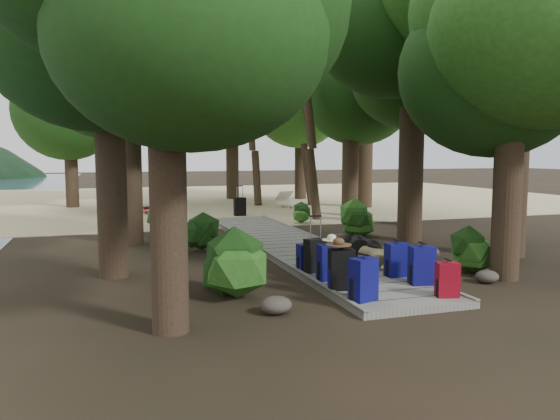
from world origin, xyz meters
name	(u,v)px	position (x,y,z in m)	size (l,w,h in m)	color
ground	(306,255)	(0.00, 0.00, 0.00)	(120.00, 120.00, 0.00)	#2E2217
sand_beach	(197,200)	(0.00, 16.00, 0.01)	(40.00, 22.00, 0.02)	#C8BC87
boardwalk	(292,246)	(0.00, 1.00, 0.06)	(2.00, 12.00, 0.12)	gray
backpack_left_a	(363,277)	(-0.71, -4.40, 0.49)	(0.40, 0.28, 0.74)	navy
backpack_left_b	(341,267)	(-0.74, -3.64, 0.50)	(0.41, 0.29, 0.76)	black
backpack_left_c	(329,260)	(-0.68, -2.95, 0.48)	(0.39, 0.28, 0.72)	navy
backpack_left_d	(307,255)	(-0.73, -1.98, 0.40)	(0.36, 0.26, 0.56)	navy
backpack_right_a	(447,278)	(0.67, -4.60, 0.43)	(0.34, 0.24, 0.61)	maroon
backpack_right_b	(422,263)	(0.74, -3.75, 0.49)	(0.41, 0.29, 0.74)	navy
backpack_right_c	(397,258)	(0.65, -3.07, 0.46)	(0.40, 0.29, 0.69)	navy
backpack_right_d	(397,258)	(0.76, -2.88, 0.42)	(0.39, 0.28, 0.60)	#2F3719
duffel_right_khaki	(373,257)	(0.69, -2.06, 0.30)	(0.37, 0.55, 0.37)	brown
duffel_right_black	(359,248)	(0.75, -1.27, 0.35)	(0.46, 0.74, 0.46)	black
suitcase_on_boardwalk	(315,255)	(-0.67, -2.26, 0.44)	(0.42, 0.23, 0.65)	black
lone_suitcase_on_sand	(240,207)	(0.41, 8.27, 0.37)	(0.44, 0.25, 0.70)	black
hat_brown	(339,241)	(-0.80, -3.64, 0.94)	(0.44, 0.44, 0.13)	#51351E
hat_white	(332,237)	(-0.62, -2.94, 0.90)	(0.36, 0.36, 0.12)	silver
kayak	(147,209)	(-2.89, 10.35, 0.18)	(0.69, 3.16, 0.32)	#A60E14
sun_lounger	(290,200)	(3.23, 10.64, 0.36)	(0.68, 2.10, 0.68)	silver
tree_right_a	(512,77)	(2.74, -3.46, 3.80)	(4.56, 4.56, 7.60)	black
tree_right_b	(518,44)	(4.50, -1.56, 4.85)	(5.43, 5.43, 9.70)	black
tree_right_c	(413,64)	(3.45, 1.12, 4.77)	(5.52, 5.52, 9.55)	black
tree_right_d	(415,78)	(5.28, 4.01, 4.85)	(5.29, 5.29, 9.70)	black
tree_right_e	(351,97)	(4.48, 7.15, 4.51)	(5.02, 5.02, 9.03)	black
tree_right_f	(366,92)	(6.45, 9.87, 5.05)	(5.66, 5.66, 10.10)	black
tree_left_a	(165,64)	(-3.70, -4.62, 3.55)	(4.26, 4.26, 7.09)	black
tree_left_b	(108,63)	(-4.37, -0.94, 4.08)	(4.54, 4.54, 8.17)	black
tree_left_c	(128,86)	(-3.83, 2.91, 4.11)	(4.73, 4.73, 8.23)	black
tree_back_a	(165,107)	(-1.60, 15.10, 4.62)	(5.34, 5.34, 9.24)	black
tree_back_b	(232,109)	(1.91, 16.04, 4.67)	(5.23, 5.23, 9.34)	black
tree_back_c	(301,115)	(5.28, 14.86, 4.35)	(4.84, 4.84, 8.70)	black
tree_back_d	(69,117)	(-5.85, 13.83, 3.99)	(4.78, 4.78, 7.97)	black
palm_right_a	(318,113)	(2.93, 6.61, 3.83)	(4.49, 4.49, 7.66)	#103911
palm_right_b	(309,112)	(4.54, 11.70, 4.27)	(4.42, 4.42, 8.53)	#103911
palm_right_c	(262,123)	(2.46, 12.32, 3.77)	(4.74, 4.74, 7.53)	#103911
palm_left_a	(105,115)	(-4.41, 6.24, 3.59)	(4.52, 4.52, 7.19)	#103911
rock_left_a	(276,305)	(-2.10, -4.28, 0.13)	(0.49, 0.44, 0.27)	#4C473F
rock_left_b	(216,282)	(-2.66, -2.48, 0.11)	(0.40, 0.36, 0.22)	#4C473F
rock_left_c	(238,252)	(-1.62, 0.14, 0.15)	(0.55, 0.49, 0.30)	#4C473F
rock_left_d	(183,240)	(-2.54, 2.66, 0.07)	(0.26, 0.23, 0.14)	#4C473F
rock_right_a	(487,277)	(2.23, -3.62, 0.12)	(0.44, 0.40, 0.24)	#4C473F
rock_right_b	(430,252)	(2.60, -1.16, 0.13)	(0.46, 0.41, 0.25)	#4C473F
rock_right_c	(340,237)	(1.66, 1.79, 0.10)	(0.35, 0.32, 0.19)	#4C473F
rock_right_d	(349,223)	(3.07, 4.16, 0.14)	(0.50, 0.45, 0.27)	#4C473F
shrub_left_a	(224,268)	(-2.65, -3.17, 0.51)	(1.13, 1.13, 1.02)	#1F4C16
shrub_left_b	(198,234)	(-2.33, 1.44, 0.41)	(0.91, 0.91, 0.82)	#1F4C16
shrub_left_c	(159,217)	(-2.99, 4.49, 0.52)	(1.16, 1.16, 1.04)	#1F4C16
shrub_right_a	(475,251)	(2.55, -2.82, 0.45)	(1.00, 1.00, 0.90)	#1F4C16
shrub_right_b	(359,219)	(2.54, 2.40, 0.50)	(1.11, 1.11, 1.00)	#1F4C16
shrub_right_c	(299,213)	(1.84, 5.58, 0.35)	(0.78, 0.78, 0.70)	#1F4C16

